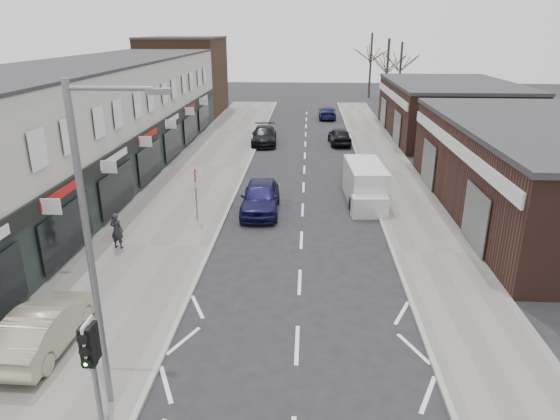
# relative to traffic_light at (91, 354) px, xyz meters

# --- Properties ---
(ground) EXTENTS (160.00, 160.00, 0.00)m
(ground) POSITION_rel_traffic_light_xyz_m (4.40, 2.02, -2.41)
(ground) COLOR black
(ground) RESTS_ON ground
(pavement_left) EXTENTS (5.50, 64.00, 0.12)m
(pavement_left) POSITION_rel_traffic_light_xyz_m (-2.35, 24.02, -2.35)
(pavement_left) COLOR slate
(pavement_left) RESTS_ON ground
(pavement_right) EXTENTS (3.50, 64.00, 0.12)m
(pavement_right) POSITION_rel_traffic_light_xyz_m (10.15, 24.02, -2.35)
(pavement_right) COLOR slate
(pavement_right) RESTS_ON ground
(shop_terrace_left) EXTENTS (8.00, 41.00, 7.10)m
(shop_terrace_left) POSITION_rel_traffic_light_xyz_m (-9.10, 21.52, 1.14)
(shop_terrace_left) COLOR beige
(shop_terrace_left) RESTS_ON ground
(brick_block_far) EXTENTS (8.00, 10.00, 8.00)m
(brick_block_far) POSITION_rel_traffic_light_xyz_m (-9.10, 47.02, 1.59)
(brick_block_far) COLOR #472E1E
(brick_block_far) RESTS_ON ground
(right_unit_near) EXTENTS (10.00, 18.00, 4.50)m
(right_unit_near) POSITION_rel_traffic_light_xyz_m (16.90, 16.02, -0.16)
(right_unit_near) COLOR #3B221B
(right_unit_near) RESTS_ON ground
(right_unit_far) EXTENTS (10.00, 16.00, 4.50)m
(right_unit_far) POSITION_rel_traffic_light_xyz_m (16.90, 36.02, -0.16)
(right_unit_far) COLOR #3B221B
(right_unit_far) RESTS_ON ground
(tree_far_a) EXTENTS (3.60, 3.60, 8.00)m
(tree_far_a) POSITION_rel_traffic_light_xyz_m (13.40, 50.02, -2.41)
(tree_far_a) COLOR #382D26
(tree_far_a) RESTS_ON ground
(tree_far_b) EXTENTS (3.60, 3.60, 7.50)m
(tree_far_b) POSITION_rel_traffic_light_xyz_m (15.90, 56.02, -2.41)
(tree_far_b) COLOR #382D26
(tree_far_b) RESTS_ON ground
(tree_far_c) EXTENTS (3.60, 3.60, 8.50)m
(tree_far_c) POSITION_rel_traffic_light_xyz_m (12.90, 62.02, -2.41)
(tree_far_c) COLOR #382D26
(tree_far_c) RESTS_ON ground
(traffic_light) EXTENTS (0.28, 0.60, 3.10)m
(traffic_light) POSITION_rel_traffic_light_xyz_m (0.00, 0.00, 0.00)
(traffic_light) COLOR slate
(traffic_light) RESTS_ON pavement_left
(street_lamp) EXTENTS (2.23, 0.22, 8.00)m
(street_lamp) POSITION_rel_traffic_light_xyz_m (-0.13, 1.22, 2.20)
(street_lamp) COLOR slate
(street_lamp) RESTS_ON pavement_left
(warning_sign) EXTENTS (0.12, 0.80, 2.70)m
(warning_sign) POSITION_rel_traffic_light_xyz_m (-0.76, 14.02, -0.21)
(warning_sign) COLOR slate
(warning_sign) RESTS_ON pavement_left
(white_van) EXTENTS (2.13, 5.42, 2.07)m
(white_van) POSITION_rel_traffic_light_xyz_m (7.80, 17.60, -1.44)
(white_van) COLOR silver
(white_van) RESTS_ON ground
(sedan_on_pavement) EXTENTS (1.50, 4.19, 1.37)m
(sedan_on_pavement) POSITION_rel_traffic_light_xyz_m (-3.02, 3.35, -1.61)
(sedan_on_pavement) COLOR #9D977E
(sedan_on_pavement) RESTS_ON pavement_left
(pedestrian) EXTENTS (0.65, 0.49, 1.59)m
(pedestrian) POSITION_rel_traffic_light_xyz_m (-3.48, 10.46, -1.50)
(pedestrian) COLOR black
(pedestrian) RESTS_ON pavement_left
(parked_car_left_a) EXTENTS (2.03, 4.80, 1.62)m
(parked_car_left_a) POSITION_rel_traffic_light_xyz_m (2.20, 15.61, -1.60)
(parked_car_left_a) COLOR #15133C
(parked_car_left_a) RESTS_ON ground
(parked_car_left_b) EXTENTS (2.28, 5.05, 1.44)m
(parked_car_left_b) POSITION_rel_traffic_light_xyz_m (1.00, 31.77, -1.70)
(parked_car_left_b) COLOR black
(parked_car_left_b) RESTS_ON ground
(parked_car_right_a) EXTENTS (1.98, 4.66, 1.50)m
(parked_car_right_a) POSITION_rel_traffic_light_xyz_m (7.90, 22.53, -1.67)
(parked_car_right_a) COLOR beige
(parked_car_right_a) RESTS_ON ground
(parked_car_right_b) EXTENTS (1.93, 4.21, 1.40)m
(parked_car_right_b) POSITION_rel_traffic_light_xyz_m (7.22, 32.07, -1.72)
(parked_car_right_b) COLOR black
(parked_car_right_b) RESTS_ON ground
(parked_car_right_c) EXTENTS (1.80, 4.43, 1.28)m
(parked_car_right_c) POSITION_rel_traffic_light_xyz_m (6.60, 44.58, -1.77)
(parked_car_right_c) COLOR #121539
(parked_car_right_c) RESTS_ON ground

